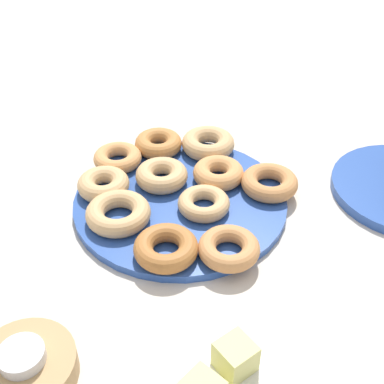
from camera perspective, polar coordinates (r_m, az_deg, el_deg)
The scene contains 16 objects.
ground_plane at distance 0.80m, azimuth -1.30°, elevation -1.36°, with size 2.40×2.40×0.00m, color beige.
donut_plate at distance 0.80m, azimuth -1.31°, elevation -1.00°, with size 0.33×0.33×0.01m, color #284C9E.
donut_0 at distance 0.76m, azimuth 1.33°, elevation -1.28°, with size 0.08×0.08×0.02m, color tan.
donut_1 at distance 0.87m, azimuth -8.31°, elevation 3.80°, with size 0.08×0.08×0.02m, color tan.
donut_2 at distance 0.89m, azimuth 1.81°, elevation 5.45°, with size 0.09×0.09×0.03m, color tan.
donut_3 at distance 0.81m, azimuth 8.65°, elevation 1.05°, with size 0.09×0.09×0.03m, color #C6844C.
donut_4 at distance 0.82m, azimuth -3.49°, elevation 1.85°, with size 0.08×0.08×0.03m, color tan.
donut_5 at distance 0.82m, azimuth 2.86°, elevation 2.21°, with size 0.08×0.08×0.03m, color tan.
donut_6 at distance 0.75m, azimuth -8.25°, elevation -2.35°, with size 0.10×0.10×0.03m, color tan.
donut_7 at distance 0.69m, azimuth 4.14°, elevation -6.29°, with size 0.08×0.08×0.02m, color #C6844C.
donut_8 at distance 0.69m, azimuth -2.93°, elevation -6.26°, with size 0.09×0.09×0.03m, color #AD6B33.
donut_9 at distance 0.81m, azimuth -9.86°, elevation 0.86°, with size 0.08×0.08×0.03m, color tan.
donut_10 at distance 0.90m, azimuth -3.78°, elevation 5.44°, with size 0.08×0.08×0.03m, color #BC7A3D.
candle_holder at distance 0.62m, azimuth -18.08°, elevation -18.18°, with size 0.11×0.11×0.03m, color tan.
tealight at distance 0.60m, azimuth -18.51°, elevation -16.98°, with size 0.05×0.05×0.01m, color silver.
melon_chunk_left at distance 0.55m, azimuth 4.88°, elevation -17.86°, with size 0.04×0.04×0.04m, color #DBD67A.
Camera 1 is at (0.36, 0.50, 0.51)m, focal length 47.73 mm.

